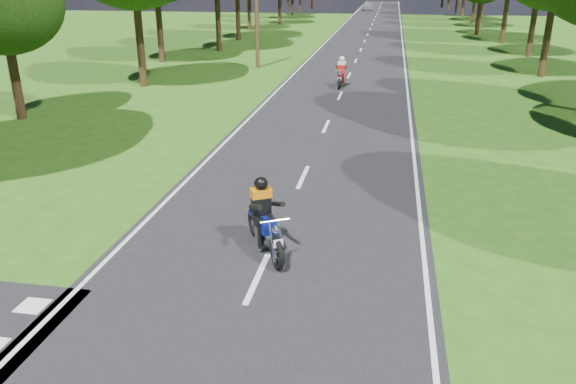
# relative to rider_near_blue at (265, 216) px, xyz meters

# --- Properties ---
(ground) EXTENTS (160.00, 160.00, 0.00)m
(ground) POSITION_rel_rider_near_blue_xyz_m (0.10, -3.16, -0.84)
(ground) COLOR #275313
(ground) RESTS_ON ground
(main_road) EXTENTS (7.00, 140.00, 0.02)m
(main_road) POSITION_rel_rider_near_blue_xyz_m (0.10, 46.84, -0.83)
(main_road) COLOR black
(main_road) RESTS_ON ground
(road_markings) EXTENTS (7.40, 140.00, 0.01)m
(road_markings) POSITION_rel_rider_near_blue_xyz_m (-0.04, 44.97, -0.82)
(road_markings) COLOR silver
(road_markings) RESTS_ON main_road
(telegraph_pole) EXTENTS (1.20, 0.26, 8.00)m
(telegraph_pole) POSITION_rel_rider_near_blue_xyz_m (-5.90, 24.84, 3.23)
(telegraph_pole) COLOR #382616
(telegraph_pole) RESTS_ON ground
(rider_near_blue) EXTENTS (1.55, 2.04, 1.65)m
(rider_near_blue) POSITION_rel_rider_near_blue_xyz_m (0.00, 0.00, 0.00)
(rider_near_blue) COLOR navy
(rider_near_blue) RESTS_ON main_road
(rider_far_red) EXTENTS (0.66, 1.90, 1.57)m
(rider_far_red) POSITION_rel_rider_near_blue_xyz_m (-0.08, 19.17, -0.04)
(rider_far_red) COLOR #A40C15
(rider_far_red) RESTS_ON main_road
(distant_car) EXTENTS (1.78, 3.96, 1.32)m
(distant_car) POSITION_rel_rider_near_blue_xyz_m (-1.67, 84.48, -0.16)
(distant_car) COLOR #B4B7BC
(distant_car) RESTS_ON main_road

